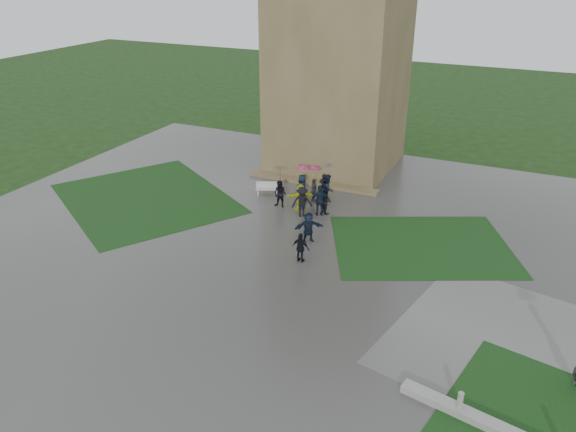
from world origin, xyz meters
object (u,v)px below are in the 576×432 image
at_px(tower, 340,35).
at_px(bench, 268,188).
at_px(pedestrian_mid, 308,227).
at_px(pedestrian_near, 301,248).

distance_m(tower, bench, 11.39).
distance_m(tower, pedestrian_mid, 14.83).
distance_m(tower, pedestrian_near, 16.75).
xyz_separation_m(bench, pedestrian_near, (5.29, -6.89, 0.33)).
height_order(bench, pedestrian_near, pedestrian_near).
relative_size(tower, pedestrian_near, 11.72).
relative_size(pedestrian_mid, pedestrian_near, 1.08).
bearing_deg(bench, tower, 52.50).
bearing_deg(pedestrian_mid, pedestrian_near, -114.71).
xyz_separation_m(tower, pedestrian_near, (3.44, -14.19, -8.21)).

